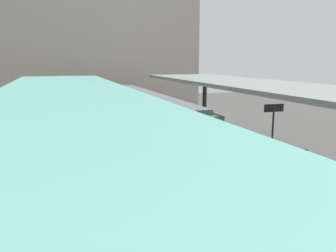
# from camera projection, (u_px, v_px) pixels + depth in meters

# --- Properties ---
(ground_plane) EXTENTS (80.00, 80.00, 0.00)m
(ground_plane) POSITION_uv_depth(u_px,v_px,m) (192.00, 212.00, 11.68)
(ground_plane) COLOR #383835
(platform_left) EXTENTS (4.40, 28.00, 1.00)m
(platform_left) POSITION_uv_depth(u_px,v_px,m) (74.00, 213.00, 10.44)
(platform_left) COLOR gray
(platform_left) RESTS_ON ground_plane
(platform_right) EXTENTS (4.40, 28.00, 1.00)m
(platform_right) POSITION_uv_depth(u_px,v_px,m) (289.00, 185.00, 12.73)
(platform_right) COLOR gray
(platform_right) RESTS_ON ground_plane
(track_ballast) EXTENTS (3.20, 28.00, 0.20)m
(track_ballast) POSITION_uv_depth(u_px,v_px,m) (192.00, 209.00, 11.66)
(track_ballast) COLOR #4C4742
(track_ballast) RESTS_ON ground_plane
(rail_near_side) EXTENTS (0.08, 28.00, 0.14)m
(rail_near_side) POSITION_uv_depth(u_px,v_px,m) (171.00, 207.00, 11.41)
(rail_near_side) COLOR slate
(rail_near_side) RESTS_ON track_ballast
(rail_far_side) EXTENTS (0.08, 28.00, 0.14)m
(rail_far_side) POSITION_uv_depth(u_px,v_px,m) (211.00, 202.00, 11.84)
(rail_far_side) COLOR slate
(rail_far_side) RESTS_ON track_ballast
(commuter_train) EXTENTS (2.78, 13.92, 3.10)m
(commuter_train) POSITION_uv_depth(u_px,v_px,m) (140.00, 124.00, 18.22)
(commuter_train) COLOR #2D5633
(commuter_train) RESTS_ON track_ballast
(canopy_left) EXTENTS (4.18, 21.00, 3.07)m
(canopy_left) POSITION_uv_depth(u_px,v_px,m) (66.00, 93.00, 11.11)
(canopy_left) COLOR #333335
(canopy_left) RESTS_ON platform_left
(canopy_right) EXTENTS (4.18, 21.00, 3.08)m
(canopy_right) POSITION_uv_depth(u_px,v_px,m) (271.00, 87.00, 13.40)
(canopy_right) COLOR #333335
(canopy_right) RESTS_ON platform_right
(platform_bench) EXTENTS (1.40, 0.41, 0.86)m
(platform_bench) POSITION_uv_depth(u_px,v_px,m) (292.00, 163.00, 12.22)
(platform_bench) COLOR black
(platform_bench) RESTS_ON platform_right
(platform_sign) EXTENTS (0.90, 0.08, 2.21)m
(platform_sign) POSITION_uv_depth(u_px,v_px,m) (273.00, 118.00, 14.52)
(platform_sign) COLOR #262628
(platform_sign) RESTS_ON platform_right
(station_building_backdrop) EXTENTS (18.00, 6.00, 11.00)m
(station_building_backdrop) POSITION_uv_depth(u_px,v_px,m) (84.00, 54.00, 28.88)
(station_building_backdrop) COLOR #A89E8E
(station_building_backdrop) RESTS_ON ground_plane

